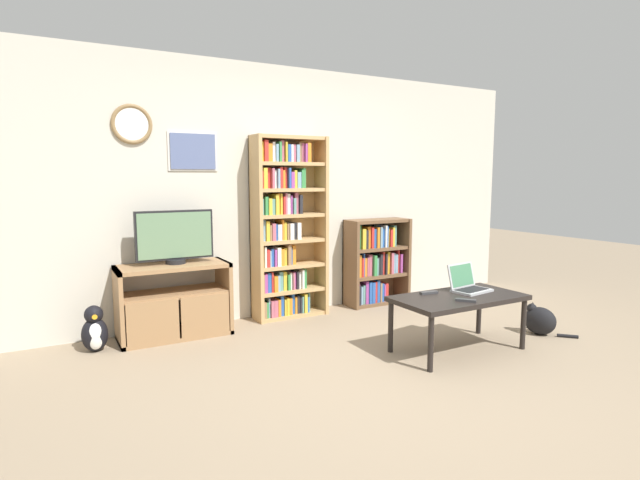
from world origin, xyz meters
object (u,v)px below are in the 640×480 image
penguin_figurine (95,331)px  laptop (467,284)px  coffee_table (458,301)px  remote_near_laptop (466,300)px  bookshelf_tall (284,229)px  cat (539,320)px  tv_stand (174,301)px  bookshelf_short (374,262)px  remote_far_from_laptop (429,293)px  television (175,237)px

penguin_figurine → laptop: bearing=-25.4°
coffee_table → remote_near_laptop: bearing=-118.5°
bookshelf_tall → cat: (1.82, -1.71, -0.80)m
tv_stand → remote_near_laptop: (1.91, -1.71, 0.15)m
bookshelf_short → coffee_table: 1.68m
bookshelf_tall → remote_near_laptop: bearing=-68.1°
tv_stand → laptop: size_ratio=2.70×
tv_stand → penguin_figurine: 0.71m
tv_stand → coffee_table: bearing=-37.6°
coffee_table → remote_far_from_laptop: bearing=133.7°
bookshelf_short → remote_far_from_laptop: (-0.47, -1.47, -0.00)m
television → coffee_table: size_ratio=0.62×
remote_near_laptop → tv_stand: bearing=-82.2°
television → cat: television is taller
bookshelf_short → coffee_table: (-0.30, -1.65, -0.06)m
bookshelf_short → cat: (0.69, -1.70, -0.36)m
television → cat: size_ratio=1.60×
coffee_table → bookshelf_short: bearing=79.7°
laptop → cat: bearing=-19.1°
tv_stand → bookshelf_tall: 1.32m
television → laptop: size_ratio=1.90×
television → remote_far_from_laptop: television is taller
television → bookshelf_tall: bearing=3.9°
remote_far_from_laptop → remote_near_laptop: bearing=20.9°
cat → coffee_table: bearing=155.3°
laptop → cat: laptop is taller
bookshelf_short → remote_far_from_laptop: bookshelf_short is taller
bookshelf_tall → coffee_table: size_ratio=1.68×
remote_near_laptop → laptop: bearing=-177.6°
cat → bookshelf_tall: bearing=114.8°
tv_stand → penguin_figurine: tv_stand is taller
coffee_table → penguin_figurine: size_ratio=2.83×
bookshelf_tall → bookshelf_short: size_ratio=1.91×
television → penguin_figurine: bearing=-170.8°
tv_stand → television: bearing=52.2°
bookshelf_tall → remote_far_from_laptop: 1.69m
television → laptop: television is taller
tv_stand → bookshelf_tall: size_ratio=0.53×
coffee_table → laptop: (0.20, 0.10, 0.11)m
bookshelf_tall → television: bearing=-176.1°
bookshelf_tall → remote_near_laptop: size_ratio=12.48×
bookshelf_tall → remote_near_laptop: 2.03m
remote_near_laptop → coffee_table: bearing=-158.8°
bookshelf_short → remote_far_from_laptop: 1.55m
coffee_table → laptop: bearing=26.3°
bookshelf_tall → remote_far_from_laptop: bookshelf_tall is taller
television → coffee_table: television is taller
penguin_figurine → remote_far_from_laptop: bearing=-27.2°
bookshelf_short → coffee_table: size_ratio=0.88×
coffee_table → remote_near_laptop: size_ratio=7.42×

